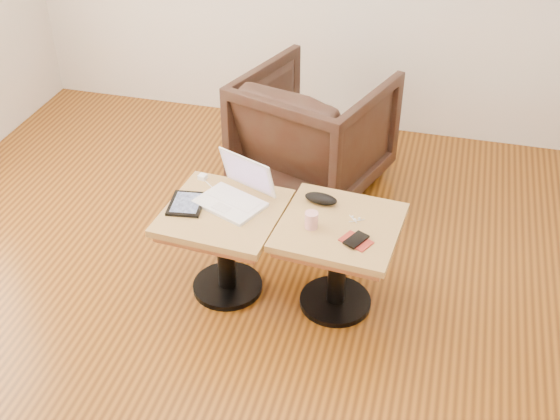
% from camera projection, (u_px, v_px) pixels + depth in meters
% --- Properties ---
extents(room_shell, '(4.52, 4.52, 2.71)m').
position_uv_depth(room_shell, '(232.00, 79.00, 2.74)').
color(room_shell, '#542D0E').
rests_on(room_shell, ground).
extents(side_table_left, '(0.61, 0.61, 0.51)m').
position_uv_depth(side_table_left, '(225.00, 230.00, 3.54)').
color(side_table_left, black).
rests_on(side_table_left, ground).
extents(side_table_right, '(0.61, 0.61, 0.51)m').
position_uv_depth(side_table_right, '(339.00, 245.00, 3.44)').
color(side_table_right, black).
rests_on(side_table_right, ground).
extents(laptop, '(0.41, 0.39, 0.23)m').
position_uv_depth(laptop, '(236.00, 193.00, 3.50)').
color(laptop, white).
rests_on(laptop, side_table_left).
extents(tablet, '(0.19, 0.23, 0.02)m').
position_uv_depth(tablet, '(187.00, 204.00, 3.49)').
color(tablet, black).
rests_on(tablet, side_table_left).
extents(charging_adapter, '(0.05, 0.05, 0.02)m').
position_uv_depth(charging_adapter, '(203.00, 177.00, 3.68)').
color(charging_adapter, white).
rests_on(charging_adapter, side_table_left).
extents(glasses_case, '(0.18, 0.09, 0.05)m').
position_uv_depth(glasses_case, '(321.00, 199.00, 3.49)').
color(glasses_case, black).
rests_on(glasses_case, side_table_right).
extents(striped_cup, '(0.08, 0.08, 0.08)m').
position_uv_depth(striped_cup, '(311.00, 220.00, 3.32)').
color(striped_cup, '#E85F6E').
rests_on(striped_cup, side_table_right).
extents(earbuds_tangle, '(0.07, 0.05, 0.01)m').
position_uv_depth(earbuds_tangle, '(355.00, 219.00, 3.39)').
color(earbuds_tangle, white).
rests_on(earbuds_tangle, side_table_right).
extents(phone_on_sleeve, '(0.17, 0.15, 0.02)m').
position_uv_depth(phone_on_sleeve, '(356.00, 240.00, 3.25)').
color(phone_on_sleeve, '#A53020').
rests_on(phone_on_sleeve, side_table_right).
extents(armchair, '(1.04, 1.05, 0.76)m').
position_uv_depth(armchair, '(314.00, 131.00, 4.39)').
color(armchair, '#31241C').
rests_on(armchair, ground).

